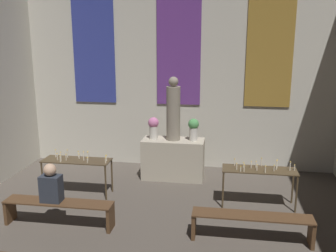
{
  "coord_description": "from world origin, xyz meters",
  "views": [
    {
      "loc": [
        1.19,
        1.39,
        3.29
      ],
      "look_at": [
        0.0,
        8.98,
        1.47
      ],
      "focal_mm": 40.0,
      "sensor_mm": 36.0,
      "label": 1
    }
  ],
  "objects_px": {
    "altar": "(173,159)",
    "pew_back_right": "(252,222)",
    "statue": "(173,111)",
    "candle_rack_left": "(77,164)",
    "person_seated": "(51,185)",
    "flower_vase_left": "(153,127)",
    "candle_rack_right": "(259,173)",
    "flower_vase_right": "(193,128)",
    "pew_back_left": "(59,208)"
  },
  "relations": [
    {
      "from": "flower_vase_right",
      "to": "flower_vase_left",
      "type": "bearing_deg",
      "value": 180.0
    },
    {
      "from": "flower_vase_right",
      "to": "candle_rack_right",
      "type": "bearing_deg",
      "value": -41.27
    },
    {
      "from": "pew_back_left",
      "to": "pew_back_right",
      "type": "distance_m",
      "value": 3.36
    },
    {
      "from": "altar",
      "to": "candle_rack_left",
      "type": "xyz_separation_m",
      "value": [
        -1.89,
        -1.25,
        0.21
      ]
    },
    {
      "from": "candle_rack_right",
      "to": "flower_vase_left",
      "type": "bearing_deg",
      "value": 152.19
    },
    {
      "from": "statue",
      "to": "candle_rack_left",
      "type": "height_order",
      "value": "statue"
    },
    {
      "from": "altar",
      "to": "flower_vase_left",
      "type": "relative_size",
      "value": 2.79
    },
    {
      "from": "flower_vase_left",
      "to": "candle_rack_left",
      "type": "relative_size",
      "value": 0.36
    },
    {
      "from": "flower_vase_right",
      "to": "candle_rack_left",
      "type": "relative_size",
      "value": 0.36
    },
    {
      "from": "statue",
      "to": "candle_rack_left",
      "type": "relative_size",
      "value": 1.02
    },
    {
      "from": "altar",
      "to": "flower_vase_right",
      "type": "height_order",
      "value": "flower_vase_right"
    },
    {
      "from": "altar",
      "to": "pew_back_right",
      "type": "xyz_separation_m",
      "value": [
        1.68,
        -2.64,
        -0.14
      ]
    },
    {
      "from": "candle_rack_right",
      "to": "statue",
      "type": "bearing_deg",
      "value": 146.62
    },
    {
      "from": "altar",
      "to": "statue",
      "type": "bearing_deg",
      "value": 0.0
    },
    {
      "from": "statue",
      "to": "flower_vase_left",
      "type": "relative_size",
      "value": 2.84
    },
    {
      "from": "candle_rack_left",
      "to": "pew_back_right",
      "type": "relative_size",
      "value": 0.74
    },
    {
      "from": "flower_vase_left",
      "to": "pew_back_left",
      "type": "height_order",
      "value": "flower_vase_left"
    },
    {
      "from": "candle_rack_left",
      "to": "pew_back_right",
      "type": "xyz_separation_m",
      "value": [
        3.57,
        -1.39,
        -0.35
      ]
    },
    {
      "from": "candle_rack_right",
      "to": "pew_back_right",
      "type": "height_order",
      "value": "candle_rack_right"
    },
    {
      "from": "statue",
      "to": "pew_back_right",
      "type": "xyz_separation_m",
      "value": [
        1.68,
        -2.64,
        -1.3
      ]
    },
    {
      "from": "statue",
      "to": "candle_rack_left",
      "type": "distance_m",
      "value": 2.45
    },
    {
      "from": "altar",
      "to": "candle_rack_right",
      "type": "xyz_separation_m",
      "value": [
        1.89,
        -1.25,
        0.21
      ]
    },
    {
      "from": "statue",
      "to": "pew_back_right",
      "type": "relative_size",
      "value": 0.75
    },
    {
      "from": "candle_rack_left",
      "to": "person_seated",
      "type": "distance_m",
      "value": 1.4
    },
    {
      "from": "flower_vase_left",
      "to": "person_seated",
      "type": "relative_size",
      "value": 0.75
    },
    {
      "from": "candle_rack_left",
      "to": "pew_back_left",
      "type": "relative_size",
      "value": 0.74
    },
    {
      "from": "candle_rack_right",
      "to": "person_seated",
      "type": "relative_size",
      "value": 2.07
    },
    {
      "from": "pew_back_left",
      "to": "candle_rack_right",
      "type": "bearing_deg",
      "value": 21.29
    },
    {
      "from": "statue",
      "to": "candle_rack_right",
      "type": "relative_size",
      "value": 1.02
    },
    {
      "from": "person_seated",
      "to": "pew_back_left",
      "type": "bearing_deg",
      "value": 0.0
    },
    {
      "from": "flower_vase_right",
      "to": "pew_back_left",
      "type": "bearing_deg",
      "value": -129.2
    },
    {
      "from": "candle_rack_right",
      "to": "pew_back_left",
      "type": "bearing_deg",
      "value": -158.71
    },
    {
      "from": "flower_vase_left",
      "to": "person_seated",
      "type": "bearing_deg",
      "value": -116.61
    },
    {
      "from": "flower_vase_left",
      "to": "flower_vase_right",
      "type": "bearing_deg",
      "value": 0.0
    },
    {
      "from": "statue",
      "to": "candle_rack_left",
      "type": "xyz_separation_m",
      "value": [
        -1.89,
        -1.25,
        -0.95
      ]
    },
    {
      "from": "statue",
      "to": "flower_vase_right",
      "type": "height_order",
      "value": "statue"
    },
    {
      "from": "person_seated",
      "to": "candle_rack_right",
      "type": "bearing_deg",
      "value": 20.69
    },
    {
      "from": "pew_back_left",
      "to": "person_seated",
      "type": "distance_m",
      "value": 0.45
    },
    {
      "from": "altar",
      "to": "pew_back_left",
      "type": "relative_size",
      "value": 0.74
    },
    {
      "from": "candle_rack_right",
      "to": "pew_back_left",
      "type": "relative_size",
      "value": 0.74
    },
    {
      "from": "person_seated",
      "to": "pew_back_right",
      "type": "bearing_deg",
      "value": 0.0
    },
    {
      "from": "altar",
      "to": "statue",
      "type": "height_order",
      "value": "statue"
    },
    {
      "from": "candle_rack_left",
      "to": "person_seated",
      "type": "bearing_deg",
      "value": -86.09
    },
    {
      "from": "altar",
      "to": "pew_back_left",
      "type": "height_order",
      "value": "altar"
    },
    {
      "from": "flower_vase_left",
      "to": "candle_rack_right",
      "type": "height_order",
      "value": "flower_vase_left"
    },
    {
      "from": "pew_back_right",
      "to": "statue",
      "type": "bearing_deg",
      "value": 122.5
    },
    {
      "from": "altar",
      "to": "flower_vase_left",
      "type": "distance_m",
      "value": 0.9
    },
    {
      "from": "altar",
      "to": "flower_vase_right",
      "type": "distance_m",
      "value": 0.9
    },
    {
      "from": "candle_rack_left",
      "to": "pew_back_right",
      "type": "height_order",
      "value": "candle_rack_left"
    },
    {
      "from": "statue",
      "to": "pew_back_left",
      "type": "relative_size",
      "value": 0.75
    }
  ]
}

